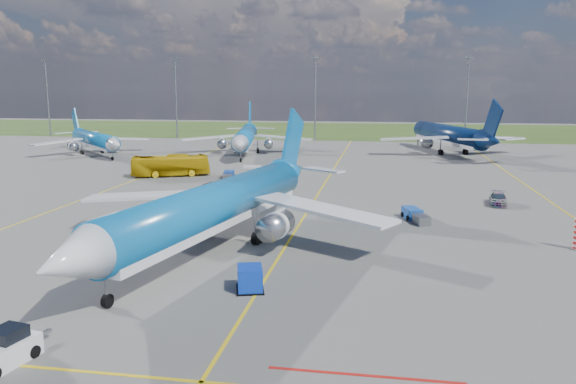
% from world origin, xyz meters
% --- Properties ---
extents(ground, '(400.00, 400.00, 0.00)m').
position_xyz_m(ground, '(0.00, 0.00, 0.00)').
color(ground, '#51514E').
rests_on(ground, ground).
extents(grass_strip, '(400.00, 80.00, 0.01)m').
position_xyz_m(grass_strip, '(0.00, 150.00, 0.00)').
color(grass_strip, '#2D4719').
rests_on(grass_strip, ground).
extents(taxiway_lines, '(60.25, 160.00, 0.02)m').
position_xyz_m(taxiway_lines, '(0.17, 27.70, 0.01)').
color(taxiway_lines, gold).
rests_on(taxiway_lines, ground).
extents(floodlight_masts, '(202.20, 0.50, 22.70)m').
position_xyz_m(floodlight_masts, '(10.00, 110.00, 12.56)').
color(floodlight_masts, slate).
rests_on(floodlight_masts, ground).
extents(warning_post, '(0.50, 0.50, 3.00)m').
position_xyz_m(warning_post, '(26.00, 8.00, 1.50)').
color(warning_post, red).
rests_on(warning_post, ground).
extents(bg_jet_nw, '(44.77, 45.00, 9.44)m').
position_xyz_m(bg_jet_nw, '(-53.25, 68.64, 0.00)').
color(bg_jet_nw, '#0B61A5').
rests_on(bg_jet_nw, ground).
extents(bg_jet_nnw, '(37.99, 45.96, 10.78)m').
position_xyz_m(bg_jet_nnw, '(-21.11, 74.99, 0.00)').
color(bg_jet_nnw, '#0B61A5').
rests_on(bg_jet_nnw, ground).
extents(bg_jet_n, '(46.70, 53.88, 11.96)m').
position_xyz_m(bg_jet_n, '(22.93, 84.49, 0.00)').
color(bg_jet_n, '#071B41').
rests_on(bg_jet_n, ground).
extents(main_airliner, '(42.49, 50.65, 11.67)m').
position_xyz_m(main_airliner, '(-6.07, 2.70, 0.00)').
color(main_airliner, '#0B61A5').
rests_on(main_airliner, ground).
extents(pushback_tug, '(2.74, 5.57, 1.85)m').
position_xyz_m(pushback_tug, '(-10.91, -19.97, 0.75)').
color(pushback_tug, silver).
rests_on(pushback_tug, ground).
extents(uld_container, '(2.26, 2.56, 1.74)m').
position_xyz_m(uld_container, '(-0.60, -7.02, 0.87)').
color(uld_container, '#0C33B5').
rests_on(uld_container, ground).
extents(apron_bus, '(12.87, 7.98, 3.56)m').
position_xyz_m(apron_bus, '(-25.88, 42.56, 1.78)').
color(apron_bus, '#C49C0B').
rests_on(apron_bus, ground).
extents(service_car_a, '(2.35, 3.91, 1.25)m').
position_xyz_m(service_car_a, '(-16.50, 22.82, 0.62)').
color(service_car_a, '#999999').
rests_on(service_car_a, ground).
extents(service_car_b, '(4.54, 3.12, 1.15)m').
position_xyz_m(service_car_b, '(-14.61, 31.59, 0.58)').
color(service_car_b, '#999999').
rests_on(service_car_b, ground).
extents(service_car_c, '(2.80, 5.26, 1.45)m').
position_xyz_m(service_car_c, '(23.00, 27.46, 0.73)').
color(service_car_c, '#999999').
rests_on(service_car_c, ground).
extents(baggage_tug_w, '(3.00, 5.53, 1.20)m').
position_xyz_m(baggage_tug_w, '(12.32, 17.08, 0.56)').
color(baggage_tug_w, '#194698').
rests_on(baggage_tug_w, ground).
extents(baggage_tug_c, '(2.23, 5.45, 1.19)m').
position_xyz_m(baggage_tug_c, '(-15.65, 41.26, 0.56)').
color(baggage_tug_c, '#1A429E').
rests_on(baggage_tug_c, ground).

